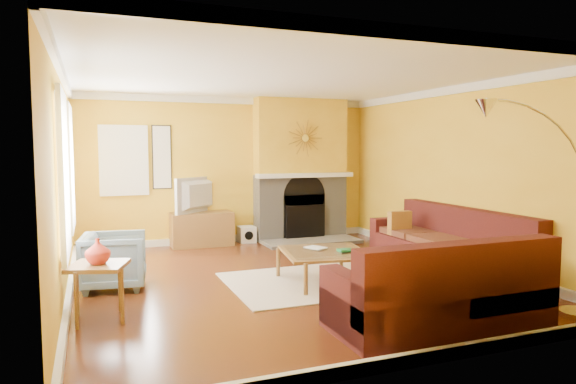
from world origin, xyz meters
name	(u,v)px	position (x,y,z in m)	size (l,w,h in m)	color
floor	(287,280)	(0.00, 0.00, -0.01)	(5.50, 6.00, 0.02)	#622E14
ceiling	(287,76)	(0.00, 0.00, 2.71)	(5.50, 6.00, 0.02)	white
wall_back	(230,170)	(0.00, 3.01, 1.35)	(5.50, 0.02, 2.70)	yellow
wall_front	(424,202)	(0.00, -3.01, 1.35)	(5.50, 0.02, 2.70)	yellow
wall_left	(61,185)	(-2.76, 0.00, 1.35)	(0.02, 6.00, 2.70)	yellow
wall_right	(456,175)	(2.76, 0.00, 1.35)	(0.02, 6.00, 2.70)	yellow
baseboard	(287,274)	(0.00, 0.00, 0.06)	(5.50, 6.00, 0.12)	white
crown_molding	(287,81)	(0.00, 0.00, 2.64)	(5.50, 6.00, 0.12)	white
window_left_near	(69,167)	(-2.72, 1.30, 1.50)	(0.06, 1.22, 1.72)	white
window_left_far	(62,174)	(-2.72, -0.60, 1.50)	(0.06, 1.22, 1.72)	white
window_back	(124,160)	(-1.90, 2.96, 1.55)	(0.82, 0.06, 1.22)	white
wall_art	(162,157)	(-1.25, 2.97, 1.60)	(0.34, 0.04, 1.14)	white
fireplace	(301,169)	(1.35, 2.80, 1.35)	(1.80, 0.40, 2.70)	gray
mantel	(305,175)	(1.35, 2.56, 1.25)	(1.92, 0.22, 0.08)	white
hearth	(312,242)	(1.35, 2.25, 0.03)	(1.80, 0.70, 0.06)	gray
sunburst	(305,138)	(1.35, 2.57, 1.95)	(0.70, 0.04, 0.70)	olive
rug	(320,281)	(0.35, -0.30, 0.01)	(2.40, 1.80, 0.02)	beige
sectional_sofa	(399,251)	(1.20, -0.85, 0.45)	(3.10, 3.70, 0.90)	#4D1A18
coffee_table	(325,267)	(0.40, -0.35, 0.21)	(1.07, 1.07, 0.42)	white
media_console	(202,229)	(-0.60, 2.75, 0.30)	(1.10, 0.50, 0.61)	olive
tv	(201,195)	(-0.60, 2.75, 0.92)	(1.10, 0.15, 0.63)	black
subwoofer	(247,234)	(0.25, 2.78, 0.15)	(0.30, 0.30, 0.30)	white
armchair	(114,261)	(-2.20, 0.35, 0.35)	(0.76, 0.78, 0.71)	slate
side_table	(99,292)	(-2.40, -0.85, 0.29)	(0.54, 0.54, 0.59)	olive
vase	(98,251)	(-2.40, -0.85, 0.72)	(0.25, 0.25, 0.26)	red
book	(311,249)	(0.24, -0.24, 0.44)	(0.20, 0.27, 0.03)	white
arc_lamp	(539,215)	(1.70, -2.55, 1.11)	(1.40, 0.36, 2.21)	silver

